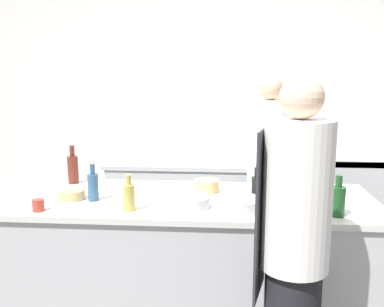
{
  "coord_description": "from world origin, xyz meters",
  "views": [
    {
      "loc": [
        0.25,
        -2.86,
        1.79
      ],
      "look_at": [
        0.0,
        0.35,
        1.19
      ],
      "focal_mm": 40.0,
      "sensor_mm": 36.0,
      "label": 1
    }
  ],
  "objects": [
    {
      "name": "bowl_wooden_salad",
      "position": [
        0.03,
        -0.21,
        0.98
      ],
      "size": [
        0.26,
        0.26,
        0.07
      ],
      "color": "#B7BABC",
      "rests_on": "prep_counter"
    },
    {
      "name": "bottle_vinegar",
      "position": [
        -0.64,
        -0.11,
        1.04
      ],
      "size": [
        0.07,
        0.07,
        0.26
      ],
      "color": "#2D5175",
      "rests_on": "prep_counter"
    },
    {
      "name": "prep_counter",
      "position": [
        0.0,
        0.0,
        0.47
      ],
      "size": [
        2.59,
        0.94,
        0.94
      ],
      "color": "#B7BABC",
      "rests_on": "ground_plane"
    },
    {
      "name": "pass_counter",
      "position": [
        0.08,
        1.26,
        0.47
      ],
      "size": [
        2.0,
        0.57,
        0.94
      ],
      "color": "#B7BABC",
      "rests_on": "ground_plane"
    },
    {
      "name": "bowl_prep_small",
      "position": [
        0.37,
        -0.27,
        0.98
      ],
      "size": [
        0.26,
        0.26,
        0.08
      ],
      "color": "#B7BABC",
      "rests_on": "prep_counter"
    },
    {
      "name": "cutting_board",
      "position": [
        0.69,
        0.07,
        0.95
      ],
      "size": [
        0.4,
        0.19,
        0.01
      ],
      "color": "olive",
      "rests_on": "prep_counter"
    },
    {
      "name": "bowl_mixing_large",
      "position": [
        -0.8,
        -0.09,
        0.97
      ],
      "size": [
        0.19,
        0.19,
        0.07
      ],
      "color": "tan",
      "rests_on": "prep_counter"
    },
    {
      "name": "bowl_ceramic_blue",
      "position": [
        0.12,
        0.17,
        0.98
      ],
      "size": [
        0.19,
        0.19,
        0.09
      ],
      "color": "tan",
      "rests_on": "prep_counter"
    },
    {
      "name": "bottle_olive_oil",
      "position": [
        -0.94,
        0.33,
        1.06
      ],
      "size": [
        0.08,
        0.08,
        0.3
      ],
      "color": "#5B2319",
      "rests_on": "prep_counter"
    },
    {
      "name": "chef_at_stove",
      "position": [
        0.62,
        0.7,
        0.89
      ],
      "size": [
        0.4,
        0.39,
        1.77
      ],
      "rotation": [
        0.0,
        0.0,
        -1.28
      ],
      "color": "black",
      "rests_on": "ground_plane"
    },
    {
      "name": "bottle_cooking_oil",
      "position": [
        -0.35,
        -0.31,
        1.03
      ],
      "size": [
        0.08,
        0.08,
        0.23
      ],
      "color": "#B2A84C",
      "rests_on": "prep_counter"
    },
    {
      "name": "cup",
      "position": [
        -0.91,
        -0.36,
        0.98
      ],
      "size": [
        0.07,
        0.07,
        0.08
      ],
      "color": "#B2382D",
      "rests_on": "prep_counter"
    },
    {
      "name": "bottle_sauce",
      "position": [
        0.94,
        -0.31,
        1.04
      ],
      "size": [
        0.09,
        0.09,
        0.25
      ],
      "color": "#19471E",
      "rests_on": "prep_counter"
    },
    {
      "name": "bottle_water",
      "position": [
        0.8,
        -0.24,
        1.06
      ],
      "size": [
        0.07,
        0.07,
        0.32
      ],
      "color": "silver",
      "rests_on": "prep_counter"
    },
    {
      "name": "oven_range",
      "position": [
        1.67,
        1.71,
        0.47
      ],
      "size": [
        0.98,
        0.73,
        0.95
      ],
      "color": "#B7BABC",
      "rests_on": "ground_plane"
    },
    {
      "name": "bottle_wine",
      "position": [
        0.46,
        -0.04,
        1.03
      ],
      "size": [
        0.06,
        0.06,
        0.23
      ],
      "color": "black",
      "rests_on": "prep_counter"
    },
    {
      "name": "chef_at_prep_near",
      "position": [
        0.61,
        -0.8,
        0.9
      ],
      "size": [
        0.38,
        0.37,
        1.79
      ],
      "rotation": [
        0.0,
        0.0,
        1.34
      ],
      "color": "black",
      "rests_on": "ground_plane"
    },
    {
      "name": "wall_back",
      "position": [
        0.0,
        2.13,
        1.4
      ],
      "size": [
        8.0,
        0.06,
        2.8
      ],
      "color": "silver",
      "rests_on": "ground_plane"
    }
  ]
}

